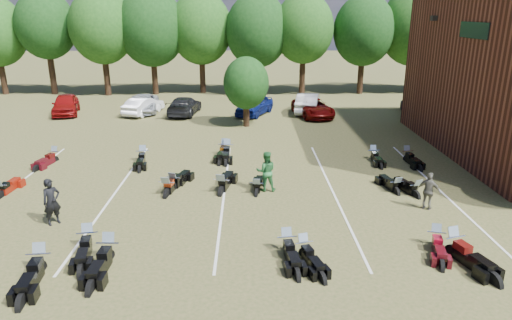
{
  "coord_description": "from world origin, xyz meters",
  "views": [
    {
      "loc": [
        -1.91,
        -16.52,
        7.95
      ],
      "look_at": [
        -1.52,
        4.0,
        1.2
      ],
      "focal_mm": 32.0,
      "sensor_mm": 36.0,
      "label": 1
    }
  ],
  "objects_px": {
    "car_4": "(255,105)",
    "motorcycle_7": "(2,197)",
    "motorcycle_14": "(55,162)",
    "person_black": "(52,202)",
    "person_green": "(266,171)",
    "person_grey": "(429,191)",
    "car_0": "(66,104)",
    "motorcycle_3": "(303,257)",
    "motorcycle_0": "(89,249)"
  },
  "relations": [
    {
      "from": "person_grey",
      "to": "motorcycle_7",
      "type": "xyz_separation_m",
      "value": [
        -18.54,
        1.63,
        -0.81
      ]
    },
    {
      "from": "car_0",
      "to": "motorcycle_0",
      "type": "distance_m",
      "value": 23.76
    },
    {
      "from": "motorcycle_0",
      "to": "motorcycle_7",
      "type": "relative_size",
      "value": 1.11
    },
    {
      "from": "car_4",
      "to": "person_green",
      "type": "height_order",
      "value": "person_green"
    },
    {
      "from": "car_0",
      "to": "motorcycle_3",
      "type": "height_order",
      "value": "car_0"
    },
    {
      "from": "car_0",
      "to": "motorcycle_0",
      "type": "xyz_separation_m",
      "value": [
        8.97,
        -21.99,
        -0.79
      ]
    },
    {
      "from": "car_0",
      "to": "person_grey",
      "type": "height_order",
      "value": "person_grey"
    },
    {
      "from": "car_4",
      "to": "person_grey",
      "type": "relative_size",
      "value": 2.74
    },
    {
      "from": "car_4",
      "to": "person_grey",
      "type": "distance_m",
      "value": 19.69
    },
    {
      "from": "motorcycle_3",
      "to": "car_0",
      "type": "bearing_deg",
      "value": 110.36
    },
    {
      "from": "person_black",
      "to": "motorcycle_0",
      "type": "bearing_deg",
      "value": -90.3
    },
    {
      "from": "car_4",
      "to": "motorcycle_3",
      "type": "xyz_separation_m",
      "value": [
        1.3,
        -22.24,
        -0.76
      ]
    },
    {
      "from": "car_0",
      "to": "car_4",
      "type": "xyz_separation_m",
      "value": [
        15.13,
        -0.45,
        -0.03
      ]
    },
    {
      "from": "person_grey",
      "to": "car_0",
      "type": "bearing_deg",
      "value": -6.25
    },
    {
      "from": "car_4",
      "to": "motorcycle_3",
      "type": "distance_m",
      "value": 22.29
    },
    {
      "from": "person_black",
      "to": "person_green",
      "type": "bearing_deg",
      "value": -23.22
    },
    {
      "from": "car_0",
      "to": "car_4",
      "type": "distance_m",
      "value": 15.14
    },
    {
      "from": "person_grey",
      "to": "motorcycle_14",
      "type": "bearing_deg",
      "value": 14.12
    },
    {
      "from": "motorcycle_3",
      "to": "motorcycle_0",
      "type": "bearing_deg",
      "value": 159.06
    },
    {
      "from": "person_green",
      "to": "motorcycle_0",
      "type": "relative_size",
      "value": 0.82
    },
    {
      "from": "car_0",
      "to": "person_black",
      "type": "relative_size",
      "value": 2.49
    },
    {
      "from": "person_black",
      "to": "motorcycle_0",
      "type": "distance_m",
      "value": 2.99
    },
    {
      "from": "person_black",
      "to": "motorcycle_0",
      "type": "relative_size",
      "value": 0.81
    },
    {
      "from": "car_4",
      "to": "motorcycle_7",
      "type": "relative_size",
      "value": 2.13
    },
    {
      "from": "person_green",
      "to": "motorcycle_14",
      "type": "xyz_separation_m",
      "value": [
        -11.51,
        4.45,
        -0.94
      ]
    },
    {
      "from": "person_grey",
      "to": "motorcycle_3",
      "type": "relative_size",
      "value": 0.78
    },
    {
      "from": "person_grey",
      "to": "motorcycle_0",
      "type": "relative_size",
      "value": 0.7
    },
    {
      "from": "person_grey",
      "to": "motorcycle_0",
      "type": "xyz_separation_m",
      "value": [
        -13.1,
        -3.12,
        -0.81
      ]
    },
    {
      "from": "motorcycle_0",
      "to": "person_grey",
      "type": "bearing_deg",
      "value": 3.55
    },
    {
      "from": "car_0",
      "to": "car_4",
      "type": "relative_size",
      "value": 1.04
    },
    {
      "from": "car_0",
      "to": "person_green",
      "type": "height_order",
      "value": "person_green"
    },
    {
      "from": "person_black",
      "to": "person_green",
      "type": "xyz_separation_m",
      "value": [
        8.41,
        3.32,
        0.01
      ]
    },
    {
      "from": "person_green",
      "to": "motorcycle_7",
      "type": "bearing_deg",
      "value": 1.65
    },
    {
      "from": "person_black",
      "to": "motorcycle_7",
      "type": "relative_size",
      "value": 0.89
    },
    {
      "from": "car_0",
      "to": "car_4",
      "type": "bearing_deg",
      "value": -16.79
    },
    {
      "from": "motorcycle_7",
      "to": "motorcycle_14",
      "type": "xyz_separation_m",
      "value": [
        0.35,
        5.04,
        0.0
      ]
    },
    {
      "from": "person_black",
      "to": "motorcycle_7",
      "type": "height_order",
      "value": "person_black"
    },
    {
      "from": "car_4",
      "to": "motorcycle_14",
      "type": "bearing_deg",
      "value": -109.05
    },
    {
      "from": "motorcycle_3",
      "to": "motorcycle_7",
      "type": "xyz_separation_m",
      "value": [
        -12.9,
        5.45,
        0.0
      ]
    },
    {
      "from": "person_grey",
      "to": "motorcycle_7",
      "type": "relative_size",
      "value": 0.78
    },
    {
      "from": "person_green",
      "to": "motorcycle_7",
      "type": "height_order",
      "value": "person_green"
    },
    {
      "from": "motorcycle_0",
      "to": "motorcycle_3",
      "type": "distance_m",
      "value": 7.49
    },
    {
      "from": "motorcycle_0",
      "to": "motorcycle_3",
      "type": "xyz_separation_m",
      "value": [
        7.46,
        -0.7,
        0.0
      ]
    },
    {
      "from": "motorcycle_0",
      "to": "motorcycle_14",
      "type": "distance_m",
      "value": 11.03
    },
    {
      "from": "car_4",
      "to": "motorcycle_14",
      "type": "height_order",
      "value": "car_4"
    },
    {
      "from": "car_4",
      "to": "motorcycle_0",
      "type": "bearing_deg",
      "value": -81.25
    },
    {
      "from": "person_black",
      "to": "motorcycle_14",
      "type": "distance_m",
      "value": 8.41
    },
    {
      "from": "motorcycle_3",
      "to": "motorcycle_14",
      "type": "xyz_separation_m",
      "value": [
        -12.55,
        10.5,
        0.0
      ]
    },
    {
      "from": "motorcycle_14",
      "to": "motorcycle_0",
      "type": "bearing_deg",
      "value": -50.35
    },
    {
      "from": "person_green",
      "to": "motorcycle_0",
      "type": "distance_m",
      "value": 8.41
    }
  ]
}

